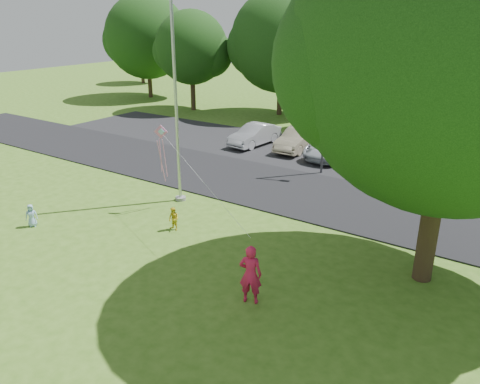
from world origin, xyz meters
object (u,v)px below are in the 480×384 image
Objects in this scene: trash_can at (362,169)px; woman at (250,274)px; child_yellow at (174,219)px; kite at (163,143)px; street_lamp at (330,110)px; big_tree at (453,55)px; flagpole at (176,113)px; child_blue at (31,216)px.

woman is (1.34, -13.20, 0.48)m from trash_can.
child_yellow is 0.13× the size of kite.
street_lamp is at bearing -96.26° from woman.
big_tree is at bearing -153.14° from woman.
woman is at bearing -35.40° from flagpole.
flagpole is 7.50m from child_blue.
woman is at bearing -132.62° from big_tree.
kite is at bearing -76.94° from flagpole.
child_blue is at bearing -17.77° from woman.
big_tree reaches higher than child_yellow.
flagpole is 10.46× the size of trash_can.
big_tree reaches higher than woman.
big_tree is 12.63× the size of child_yellow.
child_blue is at bearing -119.10° from flagpole.
child_yellow is at bearing -67.42° from kite.
kite reaches higher than child_blue.
child_blue is (-10.50, -0.50, -0.47)m from woman.
flagpole is 10.65m from trash_can.
trash_can is 11.19m from kite.
kite is (-1.66, 1.39, 2.62)m from child_yellow.
trash_can is 0.98× the size of child_blue.
woman is at bearing -49.04° from child_blue.
trash_can is at bearing 120.63° from big_tree.
child_yellow is at bearing -169.38° from big_tree.
street_lamp is 13.29m from woman.
kite is (3.47, 4.44, 2.62)m from child_blue.
trash_can is 0.50× the size of woman.
big_tree reaches higher than child_blue.
child_yellow reaches higher than trash_can.
trash_can is 0.98× the size of child_yellow.
child_yellow is (-9.31, -1.75, -6.74)m from big_tree.
big_tree is at bearing -4.65° from flagpole.
kite is (-5.69, -9.27, 2.63)m from trash_can.
street_lamp is at bearing 130.61° from big_tree.
street_lamp is 6.09× the size of child_blue.
child_blue is at bearing -135.87° from street_lamp.
street_lamp is 15.33m from child_blue.
big_tree is (11.27, -0.92, 3.06)m from flagpole.
street_lamp reaches higher than child_blue.
big_tree is 6.43× the size of woman.
flagpole is 10.22× the size of child_yellow.
woman is at bearing -92.57° from street_lamp.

